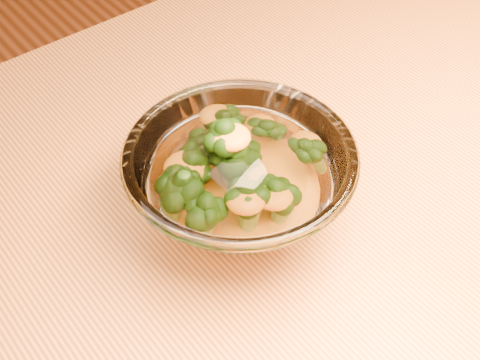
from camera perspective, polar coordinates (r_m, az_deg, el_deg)
name	(u,v)px	position (r m, az deg, el deg)	size (l,w,h in m)	color
table	(251,307)	(0.69, 0.93, -10.78)	(1.20, 0.80, 0.75)	#D68C40
glass_bowl	(240,183)	(0.60, 0.00, -0.29)	(0.21, 0.21, 0.09)	white
cheese_sauce	(240,198)	(0.61, 0.00, -1.52)	(0.10, 0.10, 0.03)	orange
broccoli_heap	(228,171)	(0.59, -0.99, 0.81)	(0.15, 0.14, 0.08)	black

